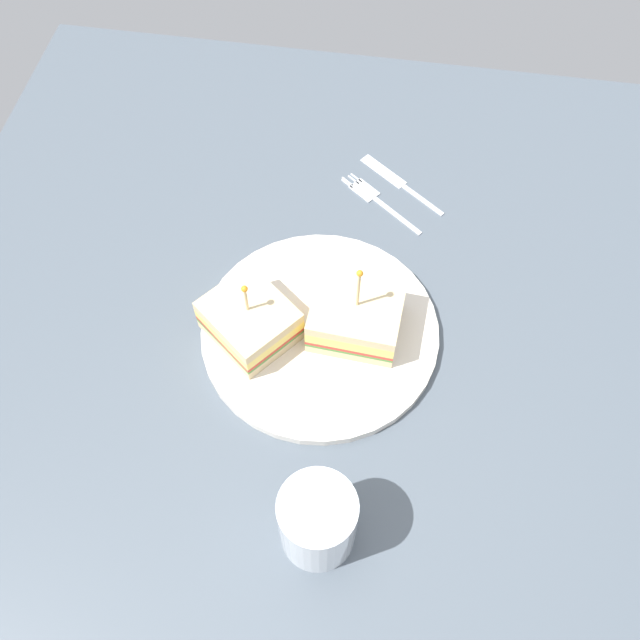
{
  "coord_description": "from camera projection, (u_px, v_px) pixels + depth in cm",
  "views": [
    {
      "loc": [
        -39.0,
        -6.12,
        69.05
      ],
      "look_at": [
        0.0,
        0.0,
        3.17
      ],
      "focal_mm": 39.43,
      "sensor_mm": 36.0,
      "label": 1
    }
  ],
  "objects": [
    {
      "name": "fork",
      "position": [
        374.0,
        197.0,
        0.9
      ],
      "size": [
        8.81,
        10.97,
        0.35
      ],
      "color": "silver",
      "rests_on": "ground_plane"
    },
    {
      "name": "knife",
      "position": [
        397.0,
        181.0,
        0.91
      ],
      "size": [
        9.06,
        11.62,
        0.35
      ],
      "color": "silver",
      "rests_on": "ground_plane"
    },
    {
      "name": "sandwich_half_back",
      "position": [
        250.0,
        321.0,
        0.76
      ],
      "size": [
        11.89,
        12.06,
        8.99
      ],
      "color": "beige",
      "rests_on": "plate"
    },
    {
      "name": "ground_plane",
      "position": [
        320.0,
        339.0,
        0.8
      ],
      "size": [
        96.19,
        96.19,
        2.0
      ],
      "primitive_type": "cube",
      "color": "#4C5660"
    },
    {
      "name": "sandwich_half_front",
      "position": [
        356.0,
        316.0,
        0.76
      ],
      "size": [
        8.92,
        10.12,
        11.04
      ],
      "color": "beige",
      "rests_on": "plate"
    },
    {
      "name": "plate",
      "position": [
        320.0,
        332.0,
        0.79
      ],
      "size": [
        26.65,
        26.65,
        1.17
      ],
      "primitive_type": "cylinder",
      "color": "silver",
      "rests_on": "ground_plane"
    },
    {
      "name": "drink_glass",
      "position": [
        318.0,
        523.0,
        0.65
      ],
      "size": [
        7.22,
        7.22,
        9.38
      ],
      "color": "beige",
      "rests_on": "ground_plane"
    }
  ]
}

